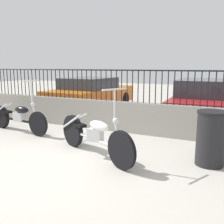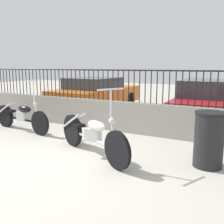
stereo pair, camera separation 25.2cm
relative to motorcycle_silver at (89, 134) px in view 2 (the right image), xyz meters
The scene contains 8 objects.
ground_plane 0.93m from the motorcycle_silver, 115.88° to the right, with size 40.00×40.00×0.00m, color #B7B2A5.
low_wall 1.90m from the motorcycle_silver, 101.10° to the left, with size 9.59×0.18×0.81m.
fence_railing 2.11m from the motorcycle_silver, 101.10° to the left, with size 9.59×0.04×0.83m.
motorcycle_silver is the anchor object (origin of this frame).
motorcycle_black 2.80m from the motorcycle_silver, 165.43° to the left, with size 2.20×0.60×1.39m.
trash_bin 2.20m from the motorcycle_silver, 11.53° to the left, with size 0.51×0.51×0.97m.
car_orange 4.97m from the motorcycle_silver, 119.78° to the left, with size 1.99×4.07×1.28m.
car_red 4.61m from the motorcycle_silver, 67.87° to the left, with size 1.92×4.48×1.32m.
Camera 2 is at (2.97, -3.21, 1.73)m, focal length 40.00 mm.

